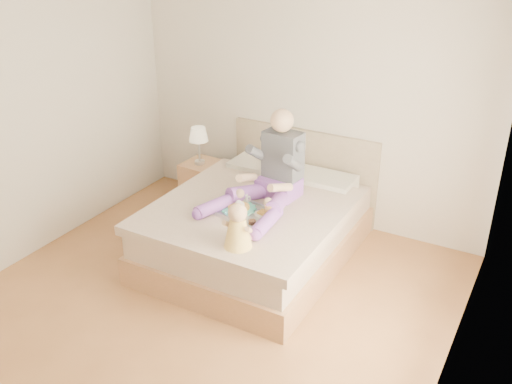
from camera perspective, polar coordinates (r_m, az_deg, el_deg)
The scene contains 7 objects.
room at distance 4.27m, azimuth -5.60°, elevation 4.39°, with size 4.02×4.22×2.71m.
bed at distance 5.65m, azimuth 0.42°, elevation -3.27°, with size 1.70×2.18×1.00m.
nightstand at distance 6.53m, azimuth -5.05°, elevation 0.53°, with size 0.49×0.44×0.57m.
lamp at distance 6.29m, azimuth -5.77°, elevation 5.55°, with size 0.21×0.21×0.43m.
adult at distance 5.36m, azimuth 1.56°, elevation 1.69°, with size 0.75×1.11×0.89m.
tray at distance 5.19m, azimuth -0.87°, elevation -1.93°, with size 0.58×0.49×0.15m.
baby at distance 4.65m, azimuth -1.78°, elevation -3.72°, with size 0.26×0.35×0.39m.
Camera 1 is at (2.38, -3.24, 3.05)m, focal length 40.00 mm.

